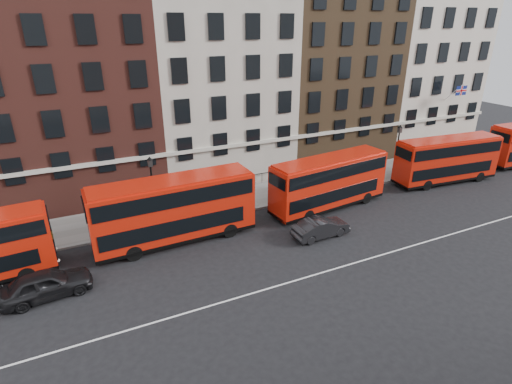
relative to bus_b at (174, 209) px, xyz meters
name	(u,v)px	position (x,y,z in m)	size (l,w,h in m)	color
ground	(313,255)	(7.81, -5.74, -2.53)	(120.00, 120.00, 0.00)	black
pavement	(249,196)	(7.81, 4.76, -2.46)	(80.00, 5.00, 0.15)	gray
kerb	(261,207)	(7.81, 2.26, -2.45)	(80.00, 0.30, 0.16)	gray
road_centre_line	(330,270)	(7.81, -7.74, -2.53)	(70.00, 0.12, 0.01)	white
building_terrace	(212,70)	(7.50, 12.14, 7.71)	(64.00, 11.95, 22.00)	#B6B09D
bus_b	(174,209)	(0.00, 0.00, 0.00)	(11.32, 3.03, 4.72)	red
bus_c	(329,181)	(12.91, 0.00, -0.17)	(10.73, 3.74, 4.42)	red
bus_d	(447,159)	(26.41, 0.00, -0.17)	(10.66, 3.48, 4.40)	red
car_rear	(46,284)	(-8.23, -2.98, -1.71)	(1.96, 4.86, 1.66)	black
car_front	(321,228)	(9.68, -3.85, -1.82)	(1.52, 4.35, 1.43)	#232326
lamp_post_left	(153,187)	(-0.71, 3.18, 0.54)	(0.44, 0.44, 5.33)	black
lamp_post_right	(397,149)	(22.58, 2.66, 0.54)	(0.44, 0.44, 5.33)	black
traffic_light	(460,146)	(31.09, 2.35, -0.09)	(0.25, 0.45, 3.27)	black
iron_railings	(239,182)	(7.81, 6.96, -1.88)	(6.60, 0.06, 1.00)	black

